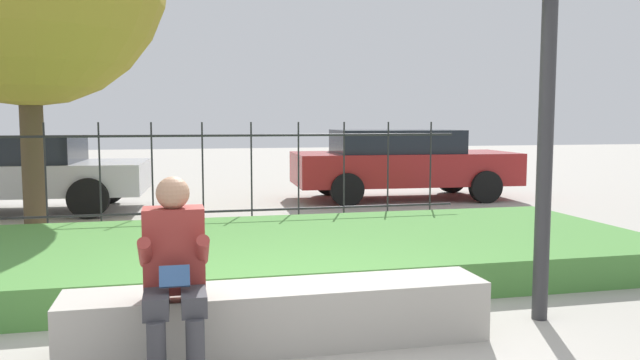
{
  "coord_description": "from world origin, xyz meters",
  "views": [
    {
      "loc": [
        -0.71,
        -4.2,
        1.58
      ],
      "look_at": [
        0.91,
        2.72,
        0.89
      ],
      "focal_mm": 35.0,
      "sensor_mm": 36.0,
      "label": 1
    }
  ],
  "objects": [
    {
      "name": "car_parked_right",
      "position": [
        3.69,
        7.45,
        0.74
      ],
      "size": [
        4.43,
        2.07,
        1.38
      ],
      "rotation": [
        0.0,
        0.0,
        -0.05
      ],
      "color": "maroon",
      "rests_on": "ground_plane"
    },
    {
      "name": "person_seated_reader",
      "position": [
        -0.73,
        -0.29,
        0.66
      ],
      "size": [
        0.42,
        0.73,
        1.23
      ],
      "color": "black",
      "rests_on": "ground_plane"
    },
    {
      "name": "iron_fence",
      "position": [
        0.0,
        4.47,
        0.81
      ],
      "size": [
        6.7,
        0.03,
        1.55
      ],
      "color": "#232326",
      "rests_on": "ground_plane"
    },
    {
      "name": "stone_bench",
      "position": [
        -0.01,
        0.0,
        0.19
      ],
      "size": [
        2.94,
        0.51,
        0.43
      ],
      "color": "#ADA89E",
      "rests_on": "ground_plane"
    },
    {
      "name": "ground_plane",
      "position": [
        0.0,
        0.0,
        0.0
      ],
      "size": [
        60.0,
        60.0,
        0.0
      ],
      "primitive_type": "plane",
      "color": "#A8A399"
    },
    {
      "name": "grass_berm",
      "position": [
        0.0,
        2.27,
        0.16
      ],
      "size": [
        8.7,
        3.15,
        0.32
      ],
      "color": "#4C893D",
      "rests_on": "ground_plane"
    },
    {
      "name": "car_parked_left",
      "position": [
        -3.34,
        7.27,
        0.71
      ],
      "size": [
        4.3,
        2.23,
        1.3
      ],
      "rotation": [
        0.0,
        0.0,
        -0.07
      ],
      "color": "#B7B7BC",
      "rests_on": "ground_plane"
    }
  ]
}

